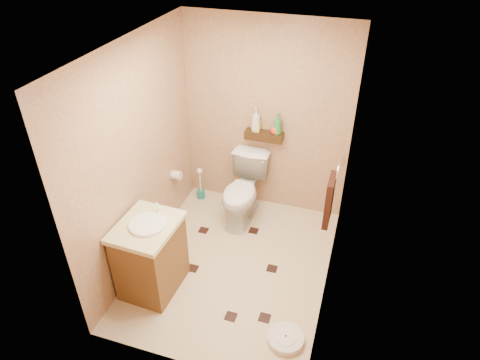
% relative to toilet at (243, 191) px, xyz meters
% --- Properties ---
extents(ground, '(2.50, 2.50, 0.00)m').
position_rel_toilet_xyz_m(ground, '(0.16, -0.83, -0.41)').
color(ground, beige).
rests_on(ground, ground).
extents(wall_back, '(2.00, 0.04, 2.40)m').
position_rel_toilet_xyz_m(wall_back, '(0.16, 0.42, 0.79)').
color(wall_back, tan).
rests_on(wall_back, ground).
extents(wall_front, '(2.00, 0.04, 2.40)m').
position_rel_toilet_xyz_m(wall_front, '(0.16, -2.08, 0.79)').
color(wall_front, tan).
rests_on(wall_front, ground).
extents(wall_left, '(0.04, 2.50, 2.40)m').
position_rel_toilet_xyz_m(wall_left, '(-0.84, -0.83, 0.79)').
color(wall_left, tan).
rests_on(wall_left, ground).
extents(wall_right, '(0.04, 2.50, 2.40)m').
position_rel_toilet_xyz_m(wall_right, '(1.16, -0.83, 0.79)').
color(wall_right, tan).
rests_on(wall_right, ground).
extents(ceiling, '(2.00, 2.50, 0.02)m').
position_rel_toilet_xyz_m(ceiling, '(0.16, -0.83, 1.99)').
color(ceiling, silver).
rests_on(ceiling, wall_back).
extents(wall_shelf, '(0.46, 0.14, 0.10)m').
position_rel_toilet_xyz_m(wall_shelf, '(0.16, 0.34, 0.61)').
color(wall_shelf, '#3C2710').
rests_on(wall_shelf, wall_back).
extents(floor_accents, '(1.15, 1.40, 0.01)m').
position_rel_toilet_xyz_m(floor_accents, '(0.19, -0.88, -0.41)').
color(floor_accents, black).
rests_on(floor_accents, ground).
extents(toilet, '(0.47, 0.81, 0.82)m').
position_rel_toilet_xyz_m(toilet, '(0.00, 0.00, 0.00)').
color(toilet, white).
rests_on(toilet, ground).
extents(vanity, '(0.58, 0.69, 0.94)m').
position_rel_toilet_xyz_m(vanity, '(-0.54, -1.35, 0.01)').
color(vanity, brown).
rests_on(vanity, ground).
extents(bathroom_scale, '(0.44, 0.44, 0.07)m').
position_rel_toilet_xyz_m(bathroom_scale, '(0.91, -1.60, -0.38)').
color(bathroom_scale, silver).
rests_on(bathroom_scale, ground).
extents(toilet_brush, '(0.11, 0.11, 0.46)m').
position_rel_toilet_xyz_m(toilet_brush, '(-0.66, 0.24, -0.25)').
color(toilet_brush, '#1B6F6F').
rests_on(toilet_brush, ground).
extents(towel_ring, '(0.12, 0.30, 0.76)m').
position_rel_toilet_xyz_m(towel_ring, '(1.07, -0.58, 0.54)').
color(towel_ring, silver).
rests_on(towel_ring, wall_right).
extents(toilet_paper, '(0.12, 0.11, 0.12)m').
position_rel_toilet_xyz_m(toilet_paper, '(-0.79, -0.18, 0.19)').
color(toilet_paper, silver).
rests_on(toilet_paper, wall_left).
extents(bottle_a, '(0.14, 0.14, 0.28)m').
position_rel_toilet_xyz_m(bottle_a, '(0.05, 0.34, 0.80)').
color(bottle_a, silver).
rests_on(bottle_a, wall_shelf).
extents(bottle_b, '(0.08, 0.08, 0.18)m').
position_rel_toilet_xyz_m(bottle_b, '(0.06, 0.34, 0.75)').
color(bottle_b, '#FFFA35').
rests_on(bottle_b, wall_shelf).
extents(bottle_c, '(0.12, 0.12, 0.15)m').
position_rel_toilet_xyz_m(bottle_c, '(0.29, 0.34, 0.73)').
color(bottle_c, red).
rests_on(bottle_c, wall_shelf).
extents(bottle_d, '(0.12, 0.12, 0.26)m').
position_rel_toilet_xyz_m(bottle_d, '(0.31, 0.34, 0.79)').
color(bottle_d, '#2C853F').
rests_on(bottle_d, wall_shelf).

